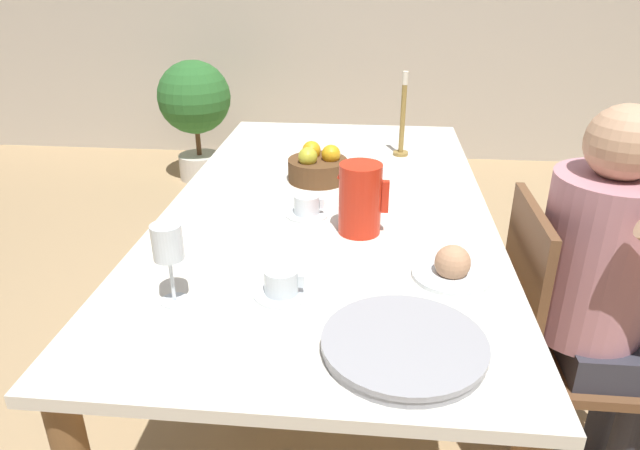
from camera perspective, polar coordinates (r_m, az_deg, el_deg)
ground_plane at (r=2.27m, az=0.74°, el=-16.07°), size 20.00×20.00×0.00m
dining_table at (r=1.89m, az=0.85°, el=-0.23°), size 1.01×1.93×0.78m
chair_person_side at (r=1.83m, az=22.66°, el=-10.73°), size 0.42×0.42×0.90m
person_seated at (r=1.73m, az=26.71°, el=-5.04°), size 0.39×0.41×1.18m
red_pitcher at (r=1.61m, az=4.03°, el=2.66°), size 0.15×0.12×0.20m
wine_glass_water at (r=1.29m, az=-14.98°, el=-2.03°), size 0.07×0.07×0.19m
teacup_near_person at (r=1.33m, az=-3.87°, el=-5.93°), size 0.13×0.13×0.07m
teacup_across at (r=1.74m, az=-1.31°, el=1.85°), size 0.13×0.13×0.07m
serving_tray at (r=1.17m, az=8.39°, el=-11.85°), size 0.33×0.33×0.03m
bread_plate at (r=1.44m, az=13.07°, el=-4.17°), size 0.19×0.19×0.09m
fruit_bowl at (r=2.02m, az=-0.26°, el=5.87°), size 0.21×0.21×0.13m
candlestick_tall at (r=2.30m, az=8.24°, el=10.02°), size 0.06×0.06×0.33m
potted_plant at (r=4.25m, az=-12.41°, el=11.61°), size 0.52×0.52×0.86m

